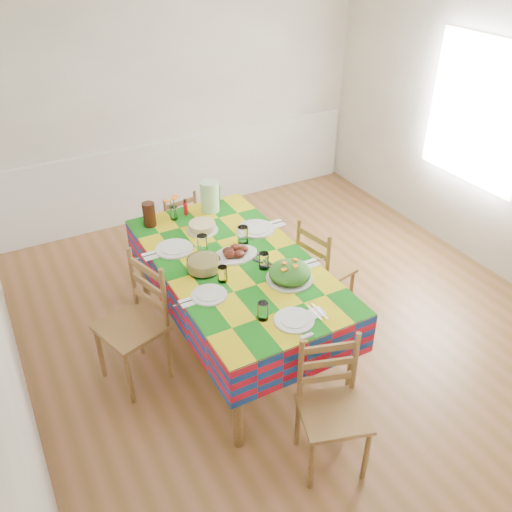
{
  "coord_description": "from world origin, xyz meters",
  "views": [
    {
      "loc": [
        -2.1,
        -3.19,
        3.2
      ],
      "look_at": [
        -0.36,
        0.01,
        0.82
      ],
      "focal_mm": 38.0,
      "sensor_mm": 36.0,
      "label": 1
    }
  ],
  "objects_px": {
    "dining_table": "(235,271)",
    "chair_far": "(177,230)",
    "tea_pitcher": "(149,214)",
    "chair_near": "(332,408)",
    "meat_platter": "(235,253)",
    "chair_left": "(136,324)",
    "chair_right": "(322,270)",
    "green_pitcher": "(210,196)"
  },
  "relations": [
    {
      "from": "meat_platter",
      "to": "chair_far",
      "type": "relative_size",
      "value": 0.43
    },
    {
      "from": "chair_left",
      "to": "chair_right",
      "type": "relative_size",
      "value": 1.1
    },
    {
      "from": "meat_platter",
      "to": "chair_right",
      "type": "bearing_deg",
      "value": -5.68
    },
    {
      "from": "chair_near",
      "to": "chair_far",
      "type": "xyz_separation_m",
      "value": [
        -0.01,
        2.68,
        -0.05
      ]
    },
    {
      "from": "chair_near",
      "to": "chair_right",
      "type": "xyz_separation_m",
      "value": [
        0.84,
        1.33,
        -0.0
      ]
    },
    {
      "from": "dining_table",
      "to": "chair_far",
      "type": "distance_m",
      "value": 1.38
    },
    {
      "from": "tea_pitcher",
      "to": "chair_left",
      "type": "xyz_separation_m",
      "value": [
        -0.45,
        -0.85,
        -0.42
      ]
    },
    {
      "from": "chair_left",
      "to": "green_pitcher",
      "type": "bearing_deg",
      "value": 112.71
    },
    {
      "from": "chair_left",
      "to": "chair_near",
      "type": "bearing_deg",
      "value": 15.44
    },
    {
      "from": "dining_table",
      "to": "meat_platter",
      "type": "bearing_deg",
      "value": 62.81
    },
    {
      "from": "meat_platter",
      "to": "green_pitcher",
      "type": "distance_m",
      "value": 0.81
    },
    {
      "from": "meat_platter",
      "to": "chair_left",
      "type": "height_order",
      "value": "chair_left"
    },
    {
      "from": "dining_table",
      "to": "chair_right",
      "type": "height_order",
      "value": "chair_right"
    },
    {
      "from": "green_pitcher",
      "to": "chair_near",
      "type": "xyz_separation_m",
      "value": [
        -0.17,
        -2.2,
        -0.5
      ]
    },
    {
      "from": "meat_platter",
      "to": "chair_right",
      "type": "relative_size",
      "value": 0.39
    },
    {
      "from": "chair_right",
      "to": "green_pitcher",
      "type": "bearing_deg",
      "value": 26.6
    },
    {
      "from": "chair_near",
      "to": "chair_right",
      "type": "bearing_deg",
      "value": 75.64
    },
    {
      "from": "chair_far",
      "to": "chair_right",
      "type": "bearing_deg",
      "value": 114.87
    },
    {
      "from": "dining_table",
      "to": "chair_right",
      "type": "xyz_separation_m",
      "value": [
        0.85,
        -0.01,
        -0.26
      ]
    },
    {
      "from": "meat_platter",
      "to": "chair_left",
      "type": "xyz_separation_m",
      "value": [
        -0.88,
        -0.06,
        -0.34
      ]
    },
    {
      "from": "chair_far",
      "to": "chair_left",
      "type": "xyz_separation_m",
      "value": [
        -0.85,
        -1.33,
        0.09
      ]
    },
    {
      "from": "meat_platter",
      "to": "green_pitcher",
      "type": "height_order",
      "value": "green_pitcher"
    },
    {
      "from": "green_pitcher",
      "to": "tea_pitcher",
      "type": "bearing_deg",
      "value": 179.92
    },
    {
      "from": "dining_table",
      "to": "chair_right",
      "type": "distance_m",
      "value": 0.89
    },
    {
      "from": "chair_near",
      "to": "chair_right",
      "type": "height_order",
      "value": "chair_near"
    },
    {
      "from": "dining_table",
      "to": "chair_left",
      "type": "relative_size",
      "value": 2.03
    },
    {
      "from": "tea_pitcher",
      "to": "chair_near",
      "type": "height_order",
      "value": "tea_pitcher"
    },
    {
      "from": "meat_platter",
      "to": "tea_pitcher",
      "type": "relative_size",
      "value": 1.7
    },
    {
      "from": "meat_platter",
      "to": "chair_left",
      "type": "relative_size",
      "value": 0.36
    },
    {
      "from": "chair_left",
      "to": "chair_far",
      "type": "bearing_deg",
      "value": 130.37
    },
    {
      "from": "tea_pitcher",
      "to": "chair_near",
      "type": "bearing_deg",
      "value": -79.45
    },
    {
      "from": "chair_left",
      "to": "meat_platter",
      "type": "bearing_deg",
      "value": 76.81
    },
    {
      "from": "dining_table",
      "to": "green_pitcher",
      "type": "height_order",
      "value": "green_pitcher"
    },
    {
      "from": "dining_table",
      "to": "tea_pitcher",
      "type": "distance_m",
      "value": 0.97
    },
    {
      "from": "green_pitcher",
      "to": "tea_pitcher",
      "type": "distance_m",
      "value": 0.58
    },
    {
      "from": "tea_pitcher",
      "to": "green_pitcher",
      "type": "bearing_deg",
      "value": -0.08
    },
    {
      "from": "tea_pitcher",
      "to": "chair_far",
      "type": "bearing_deg",
      "value": 49.81
    },
    {
      "from": "dining_table",
      "to": "green_pitcher",
      "type": "xyz_separation_m",
      "value": [
        0.18,
        0.87,
        0.24
      ]
    },
    {
      "from": "chair_near",
      "to": "chair_left",
      "type": "xyz_separation_m",
      "value": [
        -0.86,
        1.35,
        0.04
      ]
    },
    {
      "from": "meat_platter",
      "to": "tea_pitcher",
      "type": "height_order",
      "value": "tea_pitcher"
    },
    {
      "from": "tea_pitcher",
      "to": "chair_right",
      "type": "xyz_separation_m",
      "value": [
        1.25,
        -0.87,
        -0.46
      ]
    },
    {
      "from": "dining_table",
      "to": "chair_far",
      "type": "bearing_deg",
      "value": 89.79
    }
  ]
}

